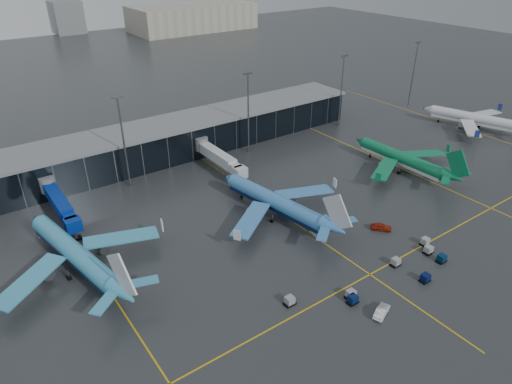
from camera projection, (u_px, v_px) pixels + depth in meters
ground at (286, 256)px, 98.60m from camera, size 600.00×600.00×0.00m
terminal_pier at (159, 142)px, 140.03m from camera, size 142.00×17.00×10.70m
jet_bridges at (60, 203)px, 109.11m from camera, size 94.00×27.50×7.20m
flood_masts at (191, 124)px, 129.97m from camera, size 203.00×0.50×25.50m
distant_hangars at (95, 25)px, 311.68m from camera, size 260.00×71.00×22.00m
taxi_lines at (290, 220)px, 111.23m from camera, size 220.00×120.00×0.02m
airliner_arkefly at (72, 243)px, 91.53m from camera, size 44.40×48.55×13.05m
airliner_klm_near at (275, 193)px, 110.12m from camera, size 41.59×45.75×12.54m
airliner_aer_lingus at (402, 151)px, 132.69m from camera, size 34.37×38.98×11.81m
airliner_ba at (475, 112)px, 161.72m from camera, size 45.82×48.99×12.34m
baggage_carts at (391, 272)px, 92.57m from camera, size 38.94×12.17×1.70m
mobile_airstair at (318, 231)px, 105.35m from camera, size 2.71×3.53×3.45m
service_van_red at (381, 227)px, 107.00m from camera, size 4.60×4.86×1.63m
service_van_white at (382, 311)px, 82.73m from camera, size 5.16×3.36×1.61m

